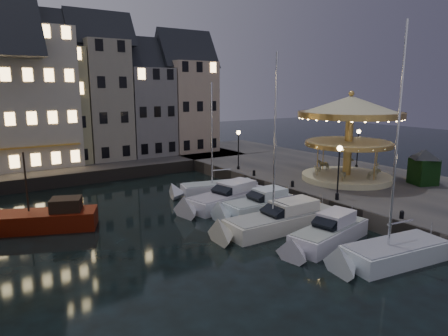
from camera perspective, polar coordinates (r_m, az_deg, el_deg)
ground at (r=28.02m, az=7.52°, el=-9.37°), size 160.00×160.00×0.00m
quay_east at (r=41.57m, az=16.67°, el=-1.93°), size 16.00×56.00×1.30m
quay_north at (r=49.37m, az=-22.13°, el=-0.24°), size 44.00×12.00×1.30m
quaywall_e at (r=35.90m, az=8.46°, el=-3.64°), size 0.15×44.00×1.30m
quaywall_n at (r=44.10m, az=-17.97°, el=-1.26°), size 48.00×0.15×1.30m
streetlamp_b at (r=32.63m, az=16.09°, el=0.58°), size 0.44×0.44×4.17m
streetlamp_c at (r=42.46m, az=2.08°, el=3.44°), size 0.44×0.44×4.17m
streetlamp_d at (r=45.68m, az=18.60°, el=3.42°), size 0.44×0.44×4.17m
bollard_a at (r=29.31m, az=24.06°, el=-6.05°), size 0.30×0.30×0.57m
bollard_b at (r=32.40m, az=15.84°, el=-3.86°), size 0.30×0.30×0.57m
bollard_c at (r=35.71m, az=9.75°, el=-2.19°), size 0.30×0.30×0.57m
bollard_d at (r=39.77m, az=4.31°, el=-0.66°), size 0.30×0.30×0.57m
townhouse_nc at (r=50.48m, az=-23.31°, el=9.23°), size 6.82×8.00×14.80m
townhouse_nd at (r=51.85m, az=-17.02°, el=10.24°), size 5.50×8.00×15.80m
townhouse_ne at (r=53.74m, az=-11.30°, el=8.93°), size 6.16×8.00×12.80m
townhouse_nf at (r=56.33m, az=-5.55°, el=9.71°), size 6.82×8.00×13.80m
motorboat_a at (r=25.09m, az=22.40°, el=-11.39°), size 7.56×3.43×12.51m
motorboat_b at (r=26.63m, az=14.38°, el=-9.29°), size 7.59×3.51×2.15m
motorboat_c at (r=28.65m, az=7.75°, el=-7.45°), size 9.80×2.80×13.04m
motorboat_d at (r=31.94m, az=4.87°, el=-5.47°), size 7.31×2.47×2.15m
motorboat_e at (r=33.89m, az=0.23°, el=-4.43°), size 9.00×4.22×2.15m
motorboat_f at (r=37.46m, az=-1.52°, el=-3.08°), size 8.15×3.78×10.81m
red_fishing_boat at (r=31.15m, az=-23.91°, el=-6.79°), size 7.36×4.90×5.79m
carousel at (r=38.84m, az=17.53°, el=6.30°), size 9.53×9.53×8.34m
ticket_kiosk at (r=40.01m, az=26.73°, el=0.93°), size 3.10×3.10×3.63m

